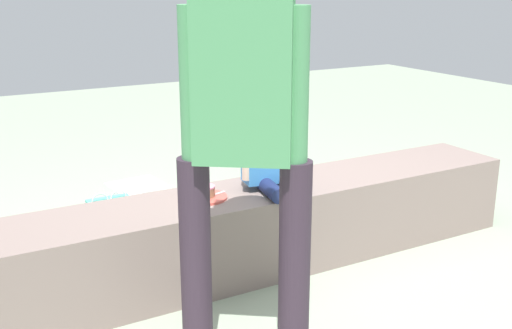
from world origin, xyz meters
The scene contains 11 objects.
ground_plane centered at (0.00, 0.00, 0.00)m, with size 12.00×12.00×0.00m, color #97A78E.
concrete_ledge centered at (0.00, 0.00, 0.21)m, with size 2.87×0.46×0.43m, color gray.
child_seated centered at (-0.05, -0.02, 0.64)m, with size 0.28×0.33×0.48m.
adult_standing centered at (-0.54, -0.68, 1.03)m, with size 0.43×0.37×1.71m.
cake_plate centered at (-0.39, 0.01, 0.45)m, with size 0.22×0.22×0.07m.
gift_bag centered at (-0.70, 0.56, 0.16)m, with size 0.23×0.12×0.35m.
railing_post centered at (0.70, 1.26, 0.52)m, with size 0.36×0.36×1.32m.
water_bottle_near_gift centered at (0.03, 0.65, 0.09)m, with size 0.07×0.07×0.19m.
party_cup_red centered at (-0.49, 0.44, 0.06)m, with size 0.08×0.08×0.11m, color red.
cake_box_white centered at (-0.33, 1.19, 0.07)m, with size 0.34×0.33×0.15m, color white.
handbag_black_leather centered at (0.83, 0.54, 0.11)m, with size 0.32×0.12×0.32m.
Camera 1 is at (-1.60, -2.64, 1.46)m, focal length 44.26 mm.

